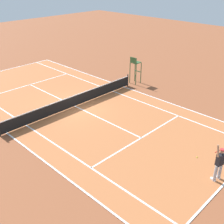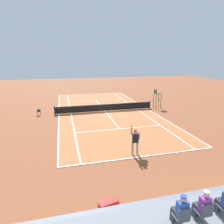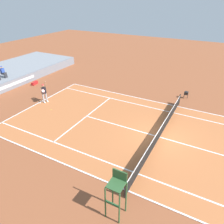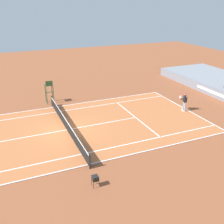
# 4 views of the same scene
# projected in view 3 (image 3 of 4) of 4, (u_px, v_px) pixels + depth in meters

# --- Properties ---
(ground_plane) EXTENTS (80.00, 80.00, 0.00)m
(ground_plane) POSITION_uv_depth(u_px,v_px,m) (160.00, 137.00, 15.43)
(ground_plane) COLOR brown
(court) EXTENTS (11.08, 23.88, 0.03)m
(court) POSITION_uv_depth(u_px,v_px,m) (160.00, 137.00, 15.42)
(court) COLOR #B76638
(court) RESTS_ON ground
(net) EXTENTS (11.98, 0.10, 1.07)m
(net) POSITION_uv_depth(u_px,v_px,m) (160.00, 131.00, 15.17)
(net) COLOR black
(net) RESTS_ON ground
(barrier_wall) EXTENTS (24.25, 0.25, 1.00)m
(barrier_wall) POSITION_uv_depth(u_px,v_px,m) (3.00, 88.00, 22.23)
(barrier_wall) COLOR gray
(barrier_wall) RESTS_ON ground
(spectator_seated_3) EXTENTS (0.44, 0.60, 1.27)m
(spectator_seated_3) POSITION_uv_depth(u_px,v_px,m) (3.00, 72.00, 23.36)
(spectator_seated_3) COLOR #474C56
(spectator_seated_3) RESTS_ON bleacher_platform
(tennis_player) EXTENTS (0.83, 0.61, 2.08)m
(tennis_player) POSITION_uv_depth(u_px,v_px,m) (44.00, 93.00, 19.99)
(tennis_player) COLOR #9E9EA3
(tennis_player) RESTS_ON ground
(tennis_ball) EXTENTS (0.07, 0.07, 0.07)m
(tennis_ball) POSITION_uv_depth(u_px,v_px,m) (51.00, 110.00, 19.04)
(tennis_ball) COLOR #D1E533
(tennis_ball) RESTS_ON ground
(umpire_chair) EXTENTS (0.77, 0.77, 2.44)m
(umpire_chair) POSITION_uv_depth(u_px,v_px,m) (117.00, 190.00, 9.37)
(umpire_chair) COLOR #2D562D
(umpire_chair) RESTS_ON ground
(equipment_bag) EXTENTS (0.94, 0.49, 0.32)m
(equipment_bag) POSITION_uv_depth(u_px,v_px,m) (35.00, 83.00, 24.43)
(equipment_bag) COLOR red
(equipment_bag) RESTS_ON ground
(ball_hopper) EXTENTS (0.36, 0.36, 0.70)m
(ball_hopper) POSITION_uv_depth(u_px,v_px,m) (186.00, 93.00, 20.96)
(ball_hopper) COLOR black
(ball_hopper) RESTS_ON ground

